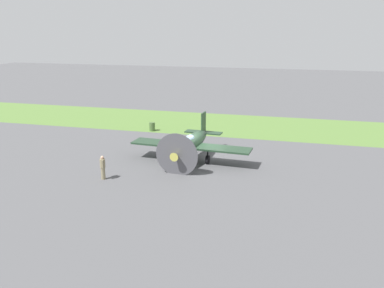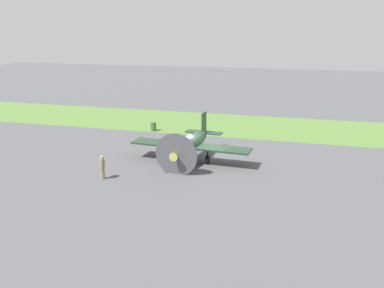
{
  "view_description": "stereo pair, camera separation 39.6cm",
  "coord_description": "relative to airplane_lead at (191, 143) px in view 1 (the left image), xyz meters",
  "views": [
    {
      "loc": [
        -6.81,
        30.52,
        10.3
      ],
      "look_at": [
        1.22,
        0.23,
        1.35
      ],
      "focal_mm": 37.93,
      "sensor_mm": 36.0,
      "label": 1
    },
    {
      "loc": [
        -7.19,
        30.41,
        10.3
      ],
      "look_at": [
        1.22,
        0.23,
        1.35
      ],
      "focal_mm": 37.93,
      "sensor_mm": 36.0,
      "label": 2
    }
  ],
  "objects": [
    {
      "name": "grass_verge",
      "position": [
        -1.23,
        -13.37,
        -1.46
      ],
      "size": [
        120.0,
        11.0,
        0.01
      ],
      "primitive_type": "cube",
      "color": "#567A38",
      "rests_on": "ground"
    },
    {
      "name": "fuel_drum",
      "position": [
        6.51,
        -8.51,
        -1.01
      ],
      "size": [
        0.6,
        0.6,
        0.9
      ],
      "primitive_type": "cylinder",
      "color": "#476633",
      "rests_on": "ground"
    },
    {
      "name": "ground_plane",
      "position": [
        -1.23,
        -0.39,
        -1.46
      ],
      "size": [
        160.0,
        160.0,
        0.0
      ],
      "primitive_type": "plane",
      "color": "#515154"
    },
    {
      "name": "ground_crew_chief",
      "position": [
        4.96,
        5.66,
        -0.55
      ],
      "size": [
        0.38,
        0.56,
        1.73
      ],
      "rotation": [
        0.0,
        0.0,
        2.09
      ],
      "color": "#847A5B",
      "rests_on": "ground"
    },
    {
      "name": "airplane_lead",
      "position": [
        0.0,
        0.0,
        0.0
      ],
      "size": [
        9.8,
        7.75,
        3.49
      ],
      "rotation": [
        0.0,
        0.0,
        -0.07
      ],
      "color": "#233D28",
      "rests_on": "ground"
    }
  ]
}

